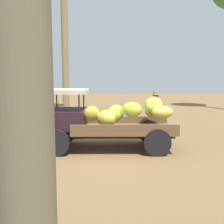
{
  "coord_description": "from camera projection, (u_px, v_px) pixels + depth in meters",
  "views": [
    {
      "loc": [
        0.0,
        7.47,
        2.12
      ],
      "look_at": [
        -0.39,
        -0.26,
        1.13
      ],
      "focal_mm": 41.46,
      "sensor_mm": 36.0,
      "label": 1
    }
  ],
  "objects": [
    {
      "name": "farmer",
      "position": [
        156.0,
        112.0,
        9.26
      ],
      "size": [
        0.53,
        0.46,
        1.68
      ],
      "rotation": [
        0.0,
        0.0,
        1.6
      ],
      "color": "#423F4B",
      "rests_on": "ground"
    },
    {
      "name": "ground_plane",
      "position": [
        99.0,
        151.0,
        7.67
      ],
      "size": [
        60.0,
        60.0,
        0.0
      ],
      "primitive_type": "plane",
      "color": "brown"
    },
    {
      "name": "truck",
      "position": [
        98.0,
        120.0,
        7.81
      ],
      "size": [
        4.53,
        1.89,
        1.82
      ],
      "rotation": [
        0.0,
        0.0,
        -0.04
      ],
      "color": "black",
      "rests_on": "ground"
    }
  ]
}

